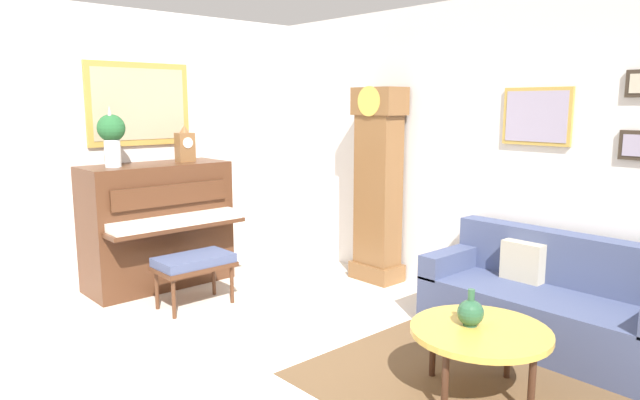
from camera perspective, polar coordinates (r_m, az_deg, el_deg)
name	(u,v)px	position (r m, az deg, el deg)	size (l,w,h in m)	color
ground_plane	(261,374)	(4.27, -5.93, -16.91)	(6.40, 6.00, 0.10)	beige
wall_left	(106,148)	(6.15, -20.63, 4.84)	(0.13, 4.90, 2.80)	silver
wall_back	(464,152)	(5.59, 14.17, 4.67)	(5.30, 0.13, 2.80)	silver
area_rug	(464,393)	(4.01, 14.23, -18.21)	(2.10, 1.50, 0.01)	brown
piano	(158,225)	(6.06, -15.84, -2.39)	(0.87, 1.44, 1.26)	#4C2B19
piano_bench	(194,263)	(5.40, -12.47, -6.21)	(0.42, 0.70, 0.48)	#4C2B19
grandfather_clock	(378,190)	(5.98, 5.81, 0.98)	(0.52, 0.34, 2.03)	brown
couch	(550,304)	(4.86, 22.03, -9.62)	(1.90, 0.80, 0.84)	#424C70
coffee_table	(480,333)	(3.84, 15.71, -12.69)	(0.88, 0.88, 0.45)	gold
mantel_clock	(185,145)	(6.10, -13.33, 5.34)	(0.13, 0.18, 0.38)	brown
flower_vase	(112,134)	(5.77, -20.11, 6.22)	(0.26, 0.26, 0.58)	silver
green_jug	(471,312)	(3.83, 14.80, -10.80)	(0.17, 0.17, 0.24)	#234C33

